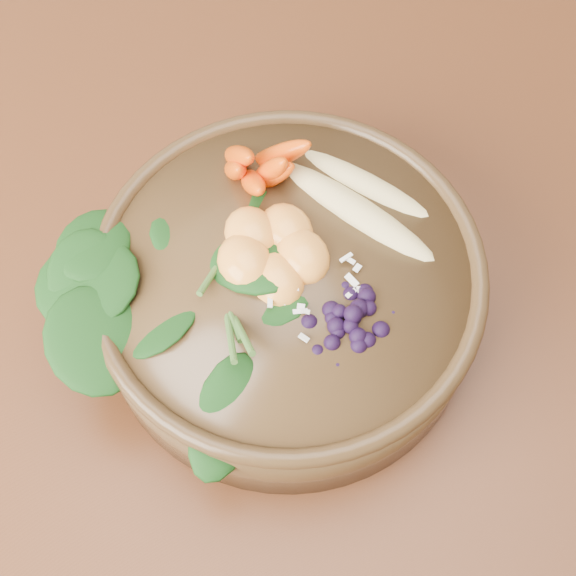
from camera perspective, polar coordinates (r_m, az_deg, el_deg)
name	(u,v)px	position (r m, az deg, el deg)	size (l,w,h in m)	color
ground	(384,379)	(1.51, 6.81, -6.48)	(4.00, 4.00, 0.00)	#381E0F
dining_table	(445,174)	(0.93, 11.13, 7.94)	(1.60, 0.90, 0.75)	#331C0C
stoneware_bowl	(288,293)	(0.68, 0.00, -0.38)	(0.32, 0.32, 0.09)	#49331B
kale_heap	(183,242)	(0.63, -7.50, 3.24)	(0.21, 0.19, 0.05)	#183F16
carrot_cluster	(261,133)	(0.66, -1.91, 10.95)	(0.07, 0.07, 0.09)	#F44907
banana_halves	(362,186)	(0.67, 5.31, 7.21)	(0.13, 0.18, 0.03)	#E0CC84
mandarin_cluster	(272,241)	(0.64, -1.15, 3.34)	(0.09, 0.10, 0.04)	orange
blueberry_pile	(354,307)	(0.61, 4.73, -1.33)	(0.15, 0.11, 0.04)	black
coconut_flakes	(310,282)	(0.63, 1.58, 0.43)	(0.10, 0.08, 0.01)	white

